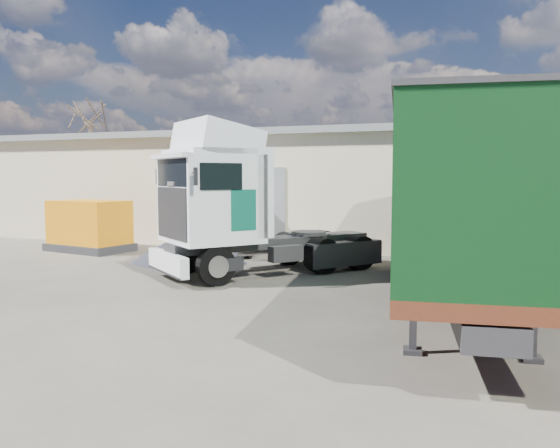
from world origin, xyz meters
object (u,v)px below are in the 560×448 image
(bare_tree, at_px, (90,109))
(box_trailer, at_px, (451,195))
(tractor_unit, at_px, (238,212))
(orange_skip, at_px, (90,229))
(panel_van, at_px, (241,231))

(bare_tree, relative_size, box_trailer, 0.70)
(tractor_unit, xyz_separation_m, box_trailer, (6.64, -1.67, 0.66))
(bare_tree, bearing_deg, orange_skip, -51.93)
(bare_tree, height_order, orange_skip, bare_tree)
(tractor_unit, height_order, orange_skip, tractor_unit)
(panel_van, bearing_deg, bare_tree, 143.07)
(bare_tree, height_order, box_trailer, bare_tree)
(tractor_unit, relative_size, orange_skip, 1.92)
(orange_skip, bearing_deg, bare_tree, 138.81)
(panel_van, bearing_deg, box_trailer, -39.10)
(bare_tree, relative_size, panel_van, 2.17)
(tractor_unit, height_order, box_trailer, tractor_unit)
(bare_tree, distance_m, tractor_unit, 25.07)
(orange_skip, bearing_deg, panel_van, 23.74)
(box_trailer, bearing_deg, orange_skip, 154.63)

